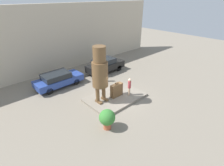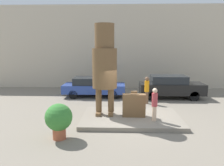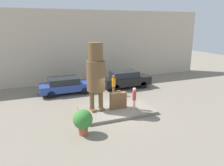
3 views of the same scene
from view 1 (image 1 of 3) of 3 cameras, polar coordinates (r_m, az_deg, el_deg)
The scene contains 10 objects.
ground_plane at distance 15.07m, azimuth 1.00°, elevation -4.98°, with size 60.00×60.00×0.00m, color gray.
pedestal at distance 15.02m, azimuth 1.00°, elevation -4.65°, with size 4.86×3.26×0.20m.
building_backdrop at distance 20.72m, azimuth -16.76°, elevation 13.69°, with size 28.00×0.60×7.19m.
statue_figure at distance 13.17m, azimuth -3.97°, elevation 4.00°, with size 1.23×1.23×4.54m.
giant_suitcase at distance 14.73m, azimuth 1.49°, elevation -2.32°, with size 1.12×0.41×1.30m.
tourist at distance 14.81m, azimuth 5.69°, elevation -1.05°, with size 0.26×0.26×1.55m.
parked_car_blue at distance 17.38m, azimuth -17.18°, elevation 1.17°, with size 4.49×1.86×1.42m.
parked_car_black at distance 19.77m, azimuth -2.24°, elevation 5.85°, with size 4.46×1.71×1.62m.
planter_pot at distance 11.52m, azimuth -1.59°, elevation -11.37°, with size 1.07×1.07×1.43m.
worker_hivis at distance 17.50m, azimuth -3.60°, elevation 3.28°, with size 0.30×0.30×1.74m.
Camera 1 is at (-8.83, -9.25, 7.99)m, focal length 28.00 mm.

